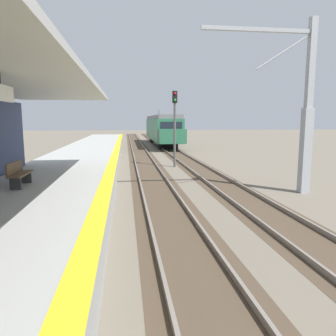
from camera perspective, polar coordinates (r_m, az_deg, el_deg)
station_platform at (r=15.73m, az=-18.37°, el=-2.11°), size 5.00×80.00×0.91m
track_pair_nearest_platform at (r=19.51m, az=-3.29°, el=-0.91°), size 2.34×120.00×0.16m
track_pair_middle at (r=20.04m, az=6.45°, el=-0.70°), size 2.34×120.00×0.16m
approaching_train at (r=42.62m, az=-1.07°, el=7.05°), size 2.93×19.60×4.76m
rail_signal_post at (r=22.17m, az=1.21°, el=8.39°), size 0.32×0.34×5.20m
catenary_pylon_far_side at (r=15.21m, az=22.65°, el=9.26°), size 5.00×0.40×7.50m
platform_bench at (r=12.49m, az=-25.06°, el=-0.83°), size 0.45×1.60×0.88m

